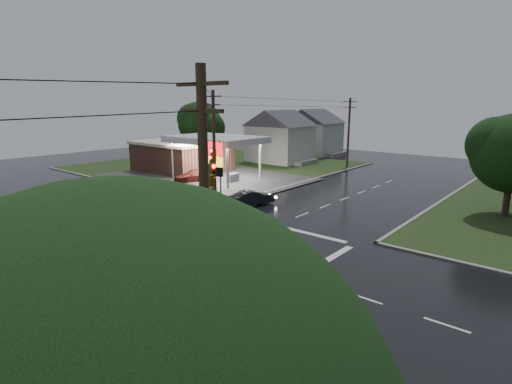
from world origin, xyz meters
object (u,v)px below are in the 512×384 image
Objects in this scene: utility_pole_nw at (214,145)px; car_north at (252,198)px; utility_pole_se at (205,231)px; house_far at (313,131)px; car_pump at (194,175)px; car_crossing at (259,256)px; pylon_sign at (215,160)px; utility_pole_n at (349,132)px; tree_nw_behind at (200,124)px; house_near at (280,136)px; gas_station at (187,154)px.

car_north is at bearing 20.03° from utility_pole_nw.
utility_pole_se reaches higher than house_far.
car_north is 14.15m from car_pump.
pylon_sign is at bearing 49.24° from car_crossing.
utility_pole_nw is 28.50m from utility_pole_n.
tree_nw_behind reaches higher than car_north.
utility_pole_nw is 1.00× the size of house_near.
pylon_sign reaches higher than car_crossing.
tree_nw_behind reaches higher than car_crossing.
tree_nw_behind is 2.27× the size of car_north.
house_far is at bearing -47.17° from car_north.
gas_station is 5.94× the size of car_north.
utility_pole_se is at bearing -68.20° from utility_pole_n.
house_near reaches higher than pylon_sign.
utility_pole_n is at bearing 88.37° from car_pump.
car_crossing is (25.37, -36.50, -3.65)m from house_near.
gas_station is 5.89× the size of car_crossing.
utility_pole_se is 51.16m from utility_pole_n.
utility_pole_nw is 1.00× the size of utility_pole_se.
car_pump is at bearing -85.22° from house_far.
tree_nw_behind is (-11.89, -18.01, 1.77)m from house_far.
car_pump is (2.73, -32.70, -3.66)m from house_far.
house_far is at bearing 106.98° from pylon_sign.
utility_pole_n is at bearing 48.53° from gas_station.
utility_pole_se reaches higher than car_crossing.
car_crossing is (30.10, -20.20, -1.79)m from gas_station.
utility_pole_n is at bearing -38.77° from house_far.
car_crossing is at bearing -55.20° from house_near.
utility_pole_nw is (1.00, -1.00, 1.71)m from pylon_sign.
utility_pole_nw is at bearing -66.63° from house_near.
gas_station is 21.84m from car_north.
pylon_sign is at bearing -39.87° from tree_nw_behind.
gas_station is 2.38× the size of utility_pole_se.
utility_pole_nw reaches higher than house_near.
utility_pole_n is (-19.00, 47.50, -0.25)m from utility_pole_se.
car_crossing is at bearing 119.45° from utility_pole_se.
utility_pole_n is at bearing 9.91° from house_near.
pylon_sign is 0.57× the size of utility_pole_n.
house_far is at bearing 94.76° from house_near.
house_far is (-12.45, 10.00, -1.06)m from utility_pole_n.
house_near reaches higher than car_north.
car_pump is at bearing 151.17° from pylon_sign.
car_north is 0.99× the size of car_crossing.
house_near is at bearing -39.60° from car_north.
gas_station is at bearing 148.78° from pylon_sign.
utility_pole_n reaches higher than house_far.
pylon_sign is at bearing 23.61° from car_north.
utility_pole_n is 16.00m from house_far.
house_far is (-11.45, 37.50, 0.39)m from pylon_sign.
utility_pole_n is 2.38× the size of car_north.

